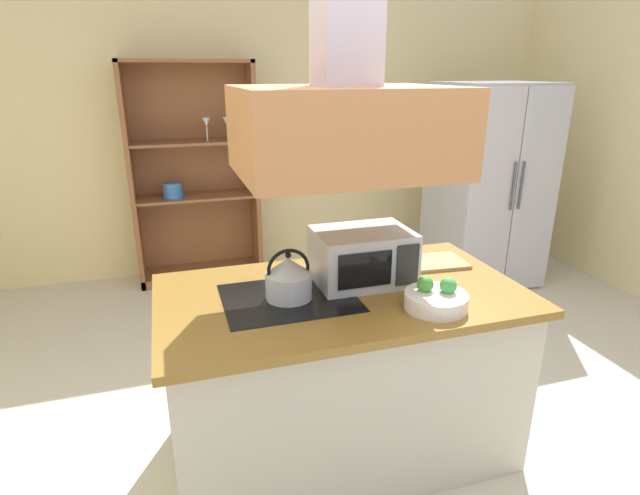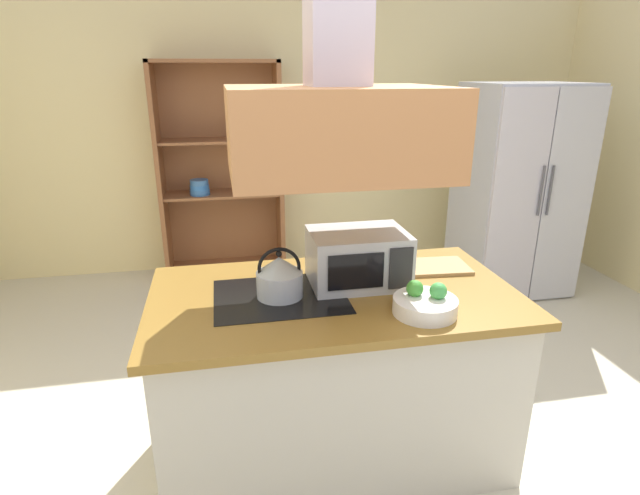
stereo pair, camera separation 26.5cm
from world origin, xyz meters
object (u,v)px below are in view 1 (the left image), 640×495
object	(u,v)px
microwave	(362,256)
fruit_bowl	(436,299)
refrigerator	(488,186)
cutting_board	(432,262)
dish_cabinet	(195,186)
kettle	(289,278)

from	to	relation	value
microwave	fruit_bowl	size ratio (longest dim) A/B	1.67
fruit_bowl	refrigerator	bearing A→B (deg)	50.49
refrigerator	cutting_board	size ratio (longest dim) A/B	5.25
dish_cabinet	kettle	world-z (taller)	dish_cabinet
microwave	fruit_bowl	distance (m)	0.43
refrigerator	fruit_bowl	world-z (taller)	refrigerator
refrigerator	fruit_bowl	xyz separation A→B (m)	(-1.69, -2.05, 0.05)
fruit_bowl	microwave	bearing A→B (deg)	117.83
cutting_board	fruit_bowl	distance (m)	0.54
dish_cabinet	fruit_bowl	xyz separation A→B (m)	(0.82, -2.93, 0.07)
dish_cabinet	cutting_board	distance (m)	2.68
cutting_board	refrigerator	bearing A→B (deg)	47.55
refrigerator	kettle	bearing A→B (deg)	-142.29
microwave	fruit_bowl	world-z (taller)	microwave
microwave	kettle	bearing A→B (deg)	-167.43
dish_cabinet	fruit_bowl	distance (m)	3.04
dish_cabinet	cutting_board	xyz separation A→B (m)	(1.07, -2.45, 0.04)
kettle	cutting_board	distance (m)	0.87
microwave	dish_cabinet	bearing A→B (deg)	103.76
refrigerator	dish_cabinet	size ratio (longest dim) A/B	0.91
cutting_board	microwave	bearing A→B (deg)	-167.10
refrigerator	dish_cabinet	bearing A→B (deg)	160.62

